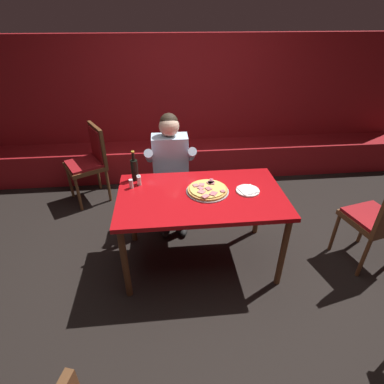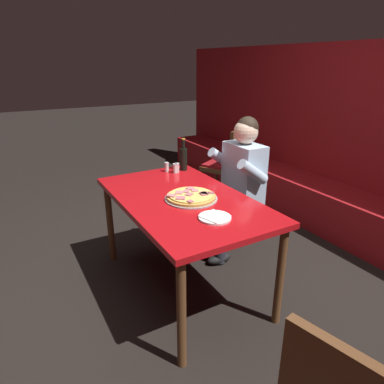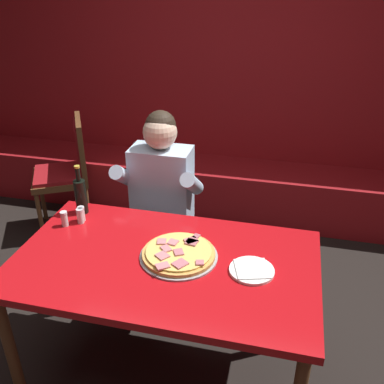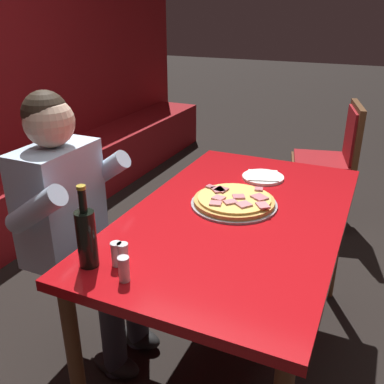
{
  "view_description": "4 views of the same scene",
  "coord_description": "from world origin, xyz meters",
  "views": [
    {
      "loc": [
        -0.3,
        -2.21,
        2.18
      ],
      "look_at": [
        -0.08,
        0.04,
        0.78
      ],
      "focal_mm": 28.0,
      "sensor_mm": 36.0,
      "label": 1
    },
    {
      "loc": [
        2.05,
        -1.09,
        1.71
      ],
      "look_at": [
        -0.0,
        0.08,
        0.8
      ],
      "focal_mm": 32.0,
      "sensor_mm": 36.0,
      "label": 2
    },
    {
      "loc": [
        0.52,
        -1.6,
        2.02
      ],
      "look_at": [
        0.07,
        0.27,
        1.02
      ],
      "focal_mm": 40.0,
      "sensor_mm": 36.0,
      "label": 3
    },
    {
      "loc": [
        -1.56,
        -0.5,
        1.59
      ],
      "look_at": [
        0.02,
        0.22,
        0.82
      ],
      "focal_mm": 40.0,
      "sensor_mm": 36.0,
      "label": 4
    }
  ],
  "objects": [
    {
      "name": "ground_plane",
      "position": [
        0.0,
        0.0,
        0.0
      ],
      "size": [
        24.0,
        24.0,
        0.0
      ],
      "primitive_type": "plane",
      "color": "black"
    },
    {
      "name": "shaker_black_pepper",
      "position": [
        -0.55,
        0.22,
        0.82
      ],
      "size": [
        0.04,
        0.04,
        0.09
      ],
      "color": "silver",
      "rests_on": "main_dining_table"
    },
    {
      "name": "booth_wall_panel",
      "position": [
        0.0,
        2.18,
        0.95
      ],
      "size": [
        6.8,
        0.16,
        1.9
      ],
      "primitive_type": "cube",
      "color": "maroon",
      "rests_on": "ground_plane"
    },
    {
      "name": "main_dining_table",
      "position": [
        0.0,
        0.0,
        0.7
      ],
      "size": [
        1.47,
        0.86,
        0.78
      ],
      "color": "brown",
      "rests_on": "ground_plane"
    },
    {
      "name": "diner_seated_blue_shirt",
      "position": [
        -0.24,
        0.66,
        0.71
      ],
      "size": [
        0.53,
        0.53,
        1.27
      ],
      "color": "black",
      "rests_on": "ground_plane"
    },
    {
      "name": "plate_white_paper",
      "position": [
        0.42,
        0.01,
        0.79
      ],
      "size": [
        0.21,
        0.21,
        0.02
      ],
      "color": "white",
      "rests_on": "main_dining_table"
    },
    {
      "name": "pizza",
      "position": [
        0.06,
        0.04,
        0.8
      ],
      "size": [
        0.38,
        0.38,
        0.05
      ],
      "color": "#9E9EA3",
      "rests_on": "main_dining_table"
    },
    {
      "name": "beer_bottle",
      "position": [
        -0.59,
        0.33,
        0.89
      ],
      "size": [
        0.07,
        0.07,
        0.29
      ],
      "color": "black",
      "rests_on": "main_dining_table"
    },
    {
      "name": "booth_bench",
      "position": [
        0.0,
        1.86,
        0.23
      ],
      "size": [
        6.46,
        0.48,
        0.46
      ],
      "primitive_type": "cube",
      "color": "maroon",
      "rests_on": "ground_plane"
    },
    {
      "name": "dining_chair_far_left",
      "position": [
        1.62,
        -0.21,
        0.56
      ],
      "size": [
        0.53,
        0.53,
        0.94
      ],
      "color": "brown",
      "rests_on": "ground_plane"
    },
    {
      "name": "dining_chair_by_booth",
      "position": [
        -1.23,
        1.31,
        0.57
      ],
      "size": [
        0.6,
        0.6,
        0.97
      ],
      "color": "brown",
      "rests_on": "ground_plane"
    },
    {
      "name": "shaker_red_pepper_flakes",
      "position": [
        -0.62,
        0.17,
        0.82
      ],
      "size": [
        0.04,
        0.04,
        0.09
      ],
      "color": "silver",
      "rests_on": "main_dining_table"
    },
    {
      "name": "shaker_oregano",
      "position": [
        -0.55,
        0.24,
        0.82
      ],
      "size": [
        0.04,
        0.04,
        0.09
      ],
      "color": "silver",
      "rests_on": "main_dining_table"
    }
  ]
}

